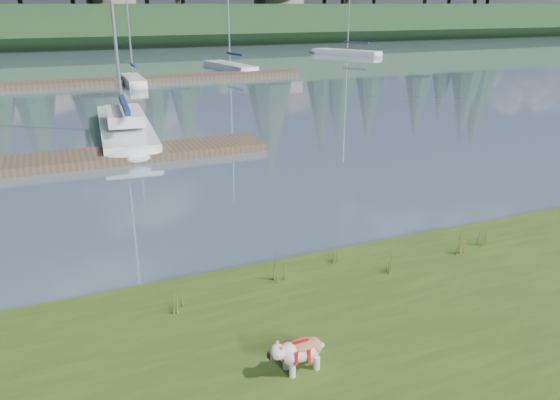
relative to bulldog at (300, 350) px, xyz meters
name	(u,v)px	position (x,y,z in m)	size (l,w,h in m)	color
ground	(100,84)	(0.61, 34.93, -0.67)	(200.00, 200.00, 0.00)	slate
ridge	(66,26)	(0.61, 77.93, 1.83)	(200.00, 20.00, 5.00)	#1A3118
bulldog	(300,350)	(0.00, 0.00, 0.00)	(0.86, 0.40, 0.52)	silver
sailboat_main	(124,122)	(0.03, 18.47, -0.25)	(2.68, 10.21, 14.39)	silver
dock_near	(41,163)	(-3.39, 13.93, -0.52)	(16.00, 2.00, 0.30)	#4C3D2C
dock_far	(129,80)	(2.61, 34.93, -0.52)	(26.00, 2.20, 0.30)	#4C3D2C
sailboat_bg_2	(133,79)	(2.73, 33.83, -0.34)	(1.27, 5.81, 8.94)	silver
sailboat_bg_3	(226,66)	(11.53, 39.95, -0.35)	(2.82, 8.17, 11.78)	silver
sailboat_bg_5	(342,52)	(27.69, 48.85, -0.35)	(5.62, 8.50, 12.38)	silver
weed_0	(279,266)	(0.76, 2.57, -0.02)	(0.17, 0.14, 0.72)	#475B23
weed_1	(336,254)	(2.14, 2.89, -0.15)	(0.17, 0.14, 0.42)	#475B23
weed_2	(460,239)	(4.76, 2.25, -0.02)	(0.17, 0.14, 0.71)	#475B23
weed_3	(178,299)	(-1.24, 2.27, -0.12)	(0.17, 0.14, 0.49)	#475B23
weed_4	(391,263)	(2.92, 2.07, -0.14)	(0.17, 0.14, 0.44)	#475B23
weed_5	(481,235)	(5.45, 2.38, -0.10)	(0.17, 0.14, 0.54)	#475B23
mud_lip	(258,278)	(0.61, 3.33, -0.60)	(60.00, 0.50, 0.14)	#33281C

